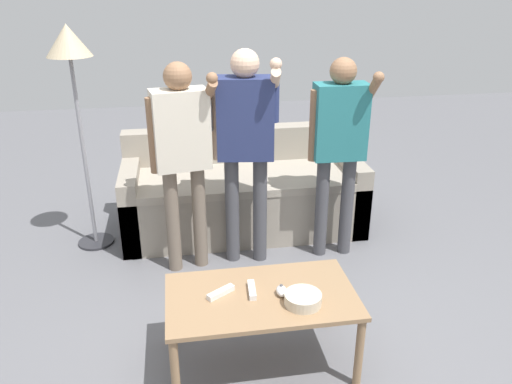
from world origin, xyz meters
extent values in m
plane|color=slate|center=(0.00, 0.00, 0.00)|extent=(12.00, 12.00, 0.00)
cube|color=#9E9384|center=(-0.07, 1.38, 0.22)|extent=(1.96, 0.83, 0.45)
cube|color=#AA9F8F|center=(-0.07, 1.32, 0.48)|extent=(1.68, 0.71, 0.06)
cube|color=#9E9384|center=(-0.07, 1.71, 0.62)|extent=(1.96, 0.18, 0.35)
cube|color=#9E9384|center=(-0.98, 1.38, 0.30)|extent=(0.14, 0.83, 0.60)
cube|color=#9E9384|center=(0.84, 1.38, 0.30)|extent=(0.14, 0.83, 0.60)
cube|color=#997551|center=(-0.20, -0.28, 0.44)|extent=(1.00, 0.57, 0.03)
cylinder|color=#997551|center=(-0.67, -0.53, 0.21)|extent=(0.04, 0.04, 0.42)
cylinder|color=#997551|center=(0.26, -0.53, 0.21)|extent=(0.04, 0.04, 0.42)
cylinder|color=#997551|center=(-0.67, -0.03, 0.21)|extent=(0.04, 0.04, 0.42)
cylinder|color=#997551|center=(0.26, -0.03, 0.21)|extent=(0.04, 0.04, 0.42)
cylinder|color=beige|center=(-0.01, -0.40, 0.48)|extent=(0.19, 0.19, 0.06)
ellipsoid|color=white|center=(-0.10, -0.30, 0.47)|extent=(0.06, 0.09, 0.05)
cylinder|color=#4C4C51|center=(-0.10, -0.29, 0.50)|extent=(0.02, 0.02, 0.01)
cylinder|color=#2D2D33|center=(-1.29, 1.29, 0.01)|extent=(0.28, 0.28, 0.02)
cylinder|color=gray|center=(-1.29, 1.29, 0.75)|extent=(0.03, 0.03, 1.46)
cone|color=#C1AD89|center=(-1.29, 1.29, 1.59)|extent=(0.32, 0.32, 0.22)
cylinder|color=#756656|center=(-0.66, 0.79, 0.39)|extent=(0.10, 0.10, 0.78)
cylinder|color=#756656|center=(-0.47, 0.83, 0.39)|extent=(0.10, 0.10, 0.78)
cube|color=beige|center=(-0.56, 0.81, 1.05)|extent=(0.40, 0.26, 0.54)
sphere|color=#936B4C|center=(-0.56, 0.81, 1.41)|extent=(0.19, 0.19, 0.19)
cylinder|color=#936B4C|center=(-0.75, 0.78, 1.03)|extent=(0.07, 0.07, 0.51)
cylinder|color=beige|center=(-0.38, 0.85, 1.16)|extent=(0.07, 0.07, 0.25)
cylinder|color=#936B4C|center=(-0.37, 0.77, 1.31)|extent=(0.10, 0.25, 0.20)
sphere|color=#936B4C|center=(-0.35, 0.69, 1.41)|extent=(0.08, 0.08, 0.08)
cylinder|color=#47474C|center=(-0.22, 0.87, 0.41)|extent=(0.10, 0.10, 0.82)
cylinder|color=#47474C|center=(-0.02, 0.84, 0.41)|extent=(0.10, 0.10, 0.82)
cube|color=navy|center=(-0.12, 0.85, 1.10)|extent=(0.41, 0.26, 0.56)
sphere|color=beige|center=(-0.12, 0.85, 1.47)|extent=(0.19, 0.19, 0.19)
cylinder|color=beige|center=(-0.31, 0.88, 1.07)|extent=(0.07, 0.07, 0.53)
cylinder|color=navy|center=(0.07, 0.83, 1.21)|extent=(0.07, 0.07, 0.27)
cylinder|color=beige|center=(0.06, 0.76, 1.37)|extent=(0.10, 0.27, 0.20)
sphere|color=beige|center=(0.05, 0.69, 1.49)|extent=(0.08, 0.08, 0.08)
cylinder|color=#47474C|center=(0.45, 0.84, 0.39)|extent=(0.10, 0.10, 0.78)
cylinder|color=#47474C|center=(0.65, 0.84, 0.39)|extent=(0.10, 0.10, 0.78)
cube|color=#28757A|center=(0.55, 0.84, 1.05)|extent=(0.38, 0.21, 0.54)
sphere|color=#936B4C|center=(0.55, 0.84, 1.40)|extent=(0.19, 0.19, 0.19)
cylinder|color=#936B4C|center=(0.36, 0.84, 1.03)|extent=(0.07, 0.07, 0.51)
cylinder|color=#28757A|center=(0.74, 0.83, 1.15)|extent=(0.07, 0.07, 0.25)
cylinder|color=#936B4C|center=(0.73, 0.75, 1.30)|extent=(0.07, 0.23, 0.22)
sphere|color=#936B4C|center=(0.73, 0.66, 1.39)|extent=(0.08, 0.08, 0.08)
cube|color=white|center=(-0.25, -0.25, 0.46)|extent=(0.05, 0.16, 0.03)
cylinder|color=silver|center=(-0.25, -0.23, 0.48)|extent=(0.01, 0.01, 0.00)
cube|color=silver|center=(-0.25, -0.30, 0.48)|extent=(0.02, 0.02, 0.00)
cube|color=white|center=(-0.42, -0.25, 0.46)|extent=(0.16, 0.12, 0.03)
cylinder|color=silver|center=(-0.39, -0.23, 0.48)|extent=(0.01, 0.01, 0.00)
cube|color=silver|center=(-0.46, -0.28, 0.48)|extent=(0.02, 0.02, 0.00)
camera|label=1|loc=(-0.59, -2.47, 1.99)|focal=35.34mm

